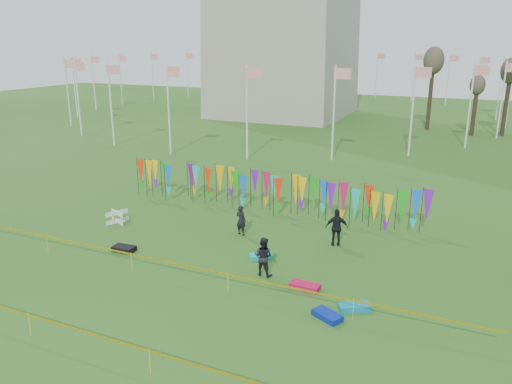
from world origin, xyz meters
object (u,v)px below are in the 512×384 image
at_px(person_left, 241,220).
at_px(kite_bag_teal, 354,307).
at_px(kite_bag_black, 124,249).
at_px(person_mid, 263,256).
at_px(box_kite, 117,217).
at_px(kite_bag_turquoise, 261,256).
at_px(kite_bag_red, 305,286).
at_px(person_right, 337,228).
at_px(kite_bag_blue, 327,315).

relative_size(person_left, kite_bag_teal, 1.36).
bearing_deg(kite_bag_black, person_mid, 3.62).
bearing_deg(person_mid, box_kite, -12.65).
height_order(box_kite, kite_bag_turquoise, box_kite).
bearing_deg(kite_bag_turquoise, kite_bag_teal, -28.81).
xyz_separation_m(person_left, kite_bag_teal, (7.34, -5.16, -0.70)).
distance_m(kite_bag_red, kite_bag_teal, 2.42).
relative_size(person_right, kite_bag_teal, 1.62).
distance_m(person_mid, kite_bag_teal, 4.61).
bearing_deg(kite_bag_red, kite_bag_blue, -50.44).
bearing_deg(person_left, kite_bag_blue, 147.49).
bearing_deg(person_mid, kite_bag_teal, 165.00).
height_order(kite_bag_turquoise, kite_bag_black, kite_bag_black).
bearing_deg(kite_bag_turquoise, kite_bag_red, -35.09).
xyz_separation_m(person_left, person_mid, (2.98, -3.88, 0.07)).
bearing_deg(person_left, kite_bag_teal, 155.61).
xyz_separation_m(person_right, kite_bag_blue, (1.59, -6.84, -0.85)).
relative_size(person_left, person_right, 0.84).
height_order(person_mid, kite_bag_black, person_mid).
xyz_separation_m(box_kite, kite_bag_red, (12.17, -2.99, -0.27)).
xyz_separation_m(kite_bag_turquoise, kite_bag_black, (-6.45, -2.02, 0.02)).
bearing_deg(kite_bag_teal, person_mid, 163.64).
distance_m(person_right, kite_bag_black, 10.56).
distance_m(person_right, kite_bag_turquoise, 4.18).
relative_size(box_kite, kite_bag_black, 0.71).
bearing_deg(kite_bag_blue, person_mid, 147.36).
distance_m(person_right, kite_bag_red, 5.07).
xyz_separation_m(kite_bag_turquoise, kite_bag_teal, (5.16, -2.84, 0.01)).
xyz_separation_m(box_kite, person_mid, (10.08, -2.52, 0.49)).
bearing_deg(kite_bag_teal, person_right, 111.98).
distance_m(person_left, kite_bag_red, 6.72).
height_order(person_right, kite_bag_teal, person_right).
height_order(kite_bag_blue, kite_bag_teal, kite_bag_blue).
distance_m(person_mid, kite_bag_blue, 4.36).
relative_size(person_right, kite_bag_black, 1.77).
xyz_separation_m(box_kite, person_left, (7.10, 1.37, 0.42)).
bearing_deg(person_left, kite_bag_turquoise, 143.91).
relative_size(kite_bag_blue, kite_bag_red, 0.90).
xyz_separation_m(person_left, kite_bag_red, (5.07, -4.35, -0.70)).
bearing_deg(kite_bag_black, kite_bag_turquoise, 17.35).
bearing_deg(person_mid, person_right, -112.66).
bearing_deg(kite_bag_teal, kite_bag_blue, -126.12).
distance_m(box_kite, person_mid, 10.40).
height_order(box_kite, kite_bag_blue, box_kite).
bearing_deg(kite_bag_black, person_right, 28.30).
relative_size(box_kite, person_mid, 0.44).
distance_m(person_mid, kite_bag_turquoise, 1.91).
distance_m(box_kite, kite_bag_teal, 14.94).
height_order(person_left, kite_bag_blue, person_left).
relative_size(kite_bag_blue, kite_bag_teal, 0.94).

